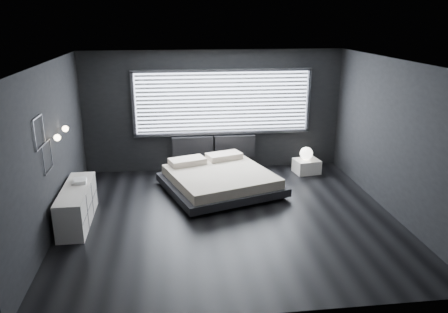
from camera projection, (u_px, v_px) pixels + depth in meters
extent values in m
plane|color=black|center=(230.00, 217.00, 7.99)|extent=(6.00, 6.00, 0.00)
plane|color=silver|center=(230.00, 62.00, 7.13)|extent=(6.00, 6.00, 0.00)
cube|color=black|center=(214.00, 111.00, 10.16)|extent=(6.00, 0.04, 2.80)
cube|color=black|center=(263.00, 212.00, 4.96)|extent=(6.00, 0.04, 2.80)
cube|color=black|center=(50.00, 150.00, 7.21)|extent=(0.04, 5.50, 2.80)
cube|color=black|center=(394.00, 138.00, 7.91)|extent=(0.04, 5.50, 2.80)
cube|color=white|center=(223.00, 102.00, 10.10)|extent=(4.00, 0.02, 1.38)
cube|color=#47474C|center=(133.00, 105.00, 9.83)|extent=(0.06, 0.08, 1.48)
cube|color=#47474C|center=(308.00, 100.00, 10.30)|extent=(0.06, 0.08, 1.48)
cube|color=#47474C|center=(223.00, 70.00, 9.84)|extent=(4.14, 0.08, 0.06)
cube|color=#47474C|center=(223.00, 133.00, 10.29)|extent=(4.14, 0.08, 0.06)
cube|color=silver|center=(223.00, 103.00, 10.04)|extent=(3.94, 0.03, 1.32)
cube|color=black|center=(193.00, 147.00, 10.25)|extent=(0.96, 0.16, 0.52)
cube|color=black|center=(235.00, 146.00, 10.36)|extent=(0.96, 0.16, 0.52)
cylinder|color=silver|center=(53.00, 138.00, 7.20)|extent=(0.10, 0.02, 0.02)
sphere|color=#FFE5B7|center=(57.00, 138.00, 7.21)|extent=(0.11, 0.11, 0.11)
cylinder|color=silver|center=(61.00, 129.00, 7.77)|extent=(0.10, 0.02, 0.02)
sphere|color=#FFE5B7|center=(65.00, 129.00, 7.78)|extent=(0.11, 0.11, 0.11)
cube|color=#47474C|center=(37.00, 117.00, 6.49)|extent=(0.01, 0.46, 0.02)
cube|color=#47474C|center=(41.00, 147.00, 6.63)|extent=(0.01, 0.46, 0.02)
cube|color=#47474C|center=(43.00, 129.00, 6.77)|extent=(0.01, 0.02, 0.46)
cube|color=#47474C|center=(35.00, 136.00, 6.34)|extent=(0.01, 0.02, 0.46)
cube|color=#47474C|center=(46.00, 143.00, 6.87)|extent=(0.01, 0.46, 0.02)
cube|color=#47474C|center=(49.00, 171.00, 7.01)|extent=(0.01, 0.46, 0.02)
cube|color=#47474C|center=(51.00, 153.00, 7.15)|extent=(0.01, 0.02, 0.46)
cube|color=#47474C|center=(44.00, 162.00, 6.72)|extent=(0.01, 0.02, 0.46)
cube|color=black|center=(194.00, 213.00, 8.07)|extent=(0.15, 0.15, 0.08)
cube|color=black|center=(280.00, 196.00, 8.82)|extent=(0.15, 0.15, 0.08)
cube|color=black|center=(166.00, 183.00, 9.50)|extent=(0.15, 0.15, 0.08)
cube|color=black|center=(242.00, 171.00, 10.26)|extent=(0.15, 0.15, 0.08)
cube|color=black|center=(221.00, 184.00, 9.13)|extent=(2.70, 2.64, 0.16)
cube|color=#B5A993|center=(221.00, 176.00, 9.07)|extent=(2.44, 2.44, 0.20)
cube|color=beige|center=(187.00, 161.00, 9.50)|extent=(0.86, 0.63, 0.13)
cube|color=beige|center=(224.00, 156.00, 9.86)|extent=(0.86, 0.63, 0.13)
cube|color=white|center=(307.00, 166.00, 10.21)|extent=(0.62, 0.54, 0.32)
sphere|color=white|center=(306.00, 153.00, 10.14)|extent=(0.29, 0.29, 0.29)
cube|color=white|center=(77.00, 205.00, 7.72)|extent=(0.47, 1.64, 0.65)
cube|color=#47474C|center=(91.00, 204.00, 7.75)|extent=(0.03, 1.62, 0.63)
cube|color=silver|center=(79.00, 181.00, 7.87)|extent=(0.27, 0.34, 0.04)
cube|color=silver|center=(80.00, 180.00, 7.85)|extent=(0.26, 0.31, 0.03)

